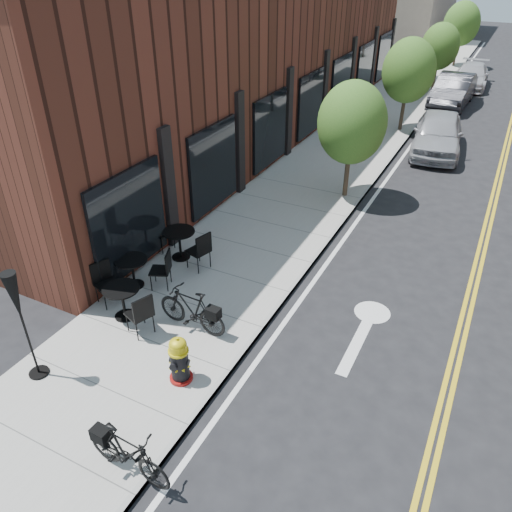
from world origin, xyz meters
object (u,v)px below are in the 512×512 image
Objects in this scene: bicycle_left at (192,309)px; bistro_set_c at (180,240)px; patio_umbrella at (17,305)px; bistro_set_b at (133,269)px; fire_hydrant at (179,360)px; bicycle_right at (128,453)px; bistro_set_a at (122,298)px; parked_car_c at (471,76)px; parked_car_a at (438,133)px; parked_car_b at (453,90)px.

bistro_set_c is at bearing -138.14° from bicycle_left.
patio_umbrella is (-1.98, -2.58, 1.22)m from bicycle_left.
fire_hydrant is at bearing -59.90° from bistro_set_b.
bistro_set_a reaches higher than bicycle_right.
patio_umbrella is 29.54m from parked_car_c.
bistro_set_b is at bearing -84.81° from bistro_set_c.
bicycle_left is 1.05× the size of bicycle_right.
bistro_set_c is at bearing -102.69° from parked_car_c.
bistro_set_c is at bearing 112.25° from fire_hydrant.
parked_car_c is (1.47, 30.08, 0.05)m from bicycle_right.
parked_car_c reaches higher than bicycle_right.
patio_umbrella is at bearing -167.89° from fire_hydrant.
fire_hydrant is 0.22× the size of parked_car_a.
parked_car_c reaches higher than bistro_set_c.
bicycle_left is 0.84× the size of bistro_set_c.
bistro_set_a is 15.23m from parked_car_a.
patio_umbrella is 0.53× the size of parked_car_c.
bistro_set_b is 3.52m from patio_umbrella.
parked_car_c is at bearing 87.57° from parked_car_b.
bistro_set_a is 0.96× the size of bistro_set_c.
patio_umbrella is at bearing -97.66° from parked_car_b.
parked_car_b is (1.56, 23.24, 0.19)m from fire_hydrant.
fire_hydrant is 0.52× the size of bistro_set_c.
bistro_set_c is 24.66m from parked_car_c.
bistro_set_c is at bearing -117.83° from parked_car_a.
bistro_set_b is 0.92× the size of bistro_set_c.
bicycle_left is 3.67m from bicycle_right.
bicycle_right is (1.10, -3.50, -0.02)m from bicycle_left.
parked_car_b reaches higher than bicycle_left.
bicycle_left is 0.35× the size of parked_car_b.
fire_hydrant is 0.61× the size of bicycle_left.
parked_car_b is 1.06× the size of parked_car_c.
bistro_set_c is (-2.56, 3.74, 0.04)m from fire_hydrant.
fire_hydrant is at bearing -104.10° from parked_car_a.
bistro_set_a is (-2.25, 1.03, 0.02)m from fire_hydrant.
bistro_set_b is at bearing -99.73° from parked_car_b.
parked_car_b is (4.11, 19.49, 0.15)m from bistro_set_c.
parked_car_a is 1.02× the size of parked_car_c.
parked_car_b is (2.20, 21.83, 0.17)m from bicycle_left.
patio_umbrella is 0.51× the size of parked_car_a.
bicycle_left is 26.71m from parked_car_c.
patio_umbrella reaches higher than bistro_set_c.
bistro_set_a is (-1.61, -0.37, 0.01)m from bicycle_left.
parked_car_a is (4.94, 13.52, 0.18)m from bistro_set_b.
bistro_set_b is 26.30m from parked_car_c.
bicycle_left is at bearing -35.42° from bistro_set_c.
fire_hydrant is 0.23× the size of parked_car_c.
bistro_set_c is 0.84× the size of patio_umbrella.
bicycle_left is 0.92× the size of bistro_set_b.
parked_car_b is (1.10, 25.33, 0.19)m from bicycle_right.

